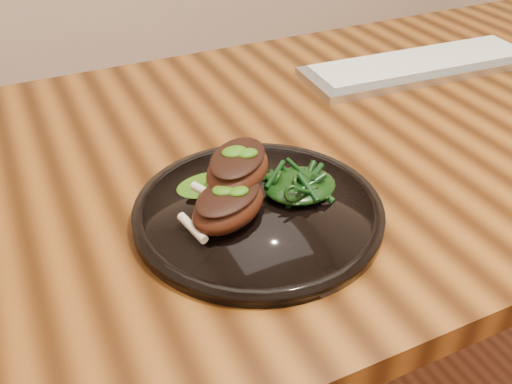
# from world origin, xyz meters

# --- Properties ---
(desk) EXTENTS (1.60, 0.80, 0.75)m
(desk) POSITION_xyz_m (0.00, 0.00, 0.67)
(desk) COLOR #351806
(desk) RESTS_ON ground
(plate) EXTENTS (0.31, 0.31, 0.02)m
(plate) POSITION_xyz_m (-0.29, -0.15, 0.76)
(plate) COLOR black
(plate) RESTS_ON desk
(lamb_chop_front) EXTENTS (0.13, 0.11, 0.05)m
(lamb_chop_front) POSITION_xyz_m (-0.34, -0.16, 0.79)
(lamb_chop_front) COLOR #3F180C
(lamb_chop_front) RESTS_ON plate
(lamb_chop_back) EXTENTS (0.13, 0.13, 0.05)m
(lamb_chop_back) POSITION_xyz_m (-0.30, -0.12, 0.81)
(lamb_chop_back) COLOR #3F180C
(lamb_chop_back) RESTS_ON plate
(herb_smear) EXTENTS (0.09, 0.06, 0.01)m
(herb_smear) POSITION_xyz_m (-0.33, -0.09, 0.77)
(herb_smear) COLOR #1F4D08
(herb_smear) RESTS_ON plate
(greens_heap) EXTENTS (0.09, 0.09, 0.04)m
(greens_heap) POSITION_xyz_m (-0.23, -0.15, 0.78)
(greens_heap) COLOR black
(greens_heap) RESTS_ON plate
(keyboard) EXTENTS (0.47, 0.17, 0.02)m
(keyboard) POSITION_xyz_m (0.19, 0.13, 0.76)
(keyboard) COLOR #B5B7B9
(keyboard) RESTS_ON desk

